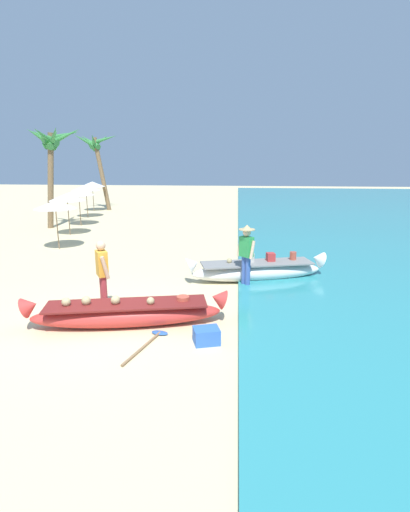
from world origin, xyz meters
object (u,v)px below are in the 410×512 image
object	(u,v)px
boat_white_midground	(257,270)
person_tourist_customer	(102,272)
cooler_box	(206,336)
paddle	(149,342)
boat_red_foreground	(127,313)
palm_tree_tall_inland	(52,146)
person_vendor_hatted	(246,252)
palm_tree_leaning_seaward	(96,149)

from	to	relation	value
boat_white_midground	person_tourist_customer	bearing A→B (deg)	-144.21
cooler_box	paddle	size ratio (longest dim) A/B	0.32
boat_red_foreground	palm_tree_tall_inland	distance (m)	13.76
boat_red_foreground	cooler_box	bearing A→B (deg)	-21.18
boat_white_midground	paddle	bearing A→B (deg)	-118.29
boat_red_foreground	person_tourist_customer	world-z (taller)	person_tourist_customer
boat_white_midground	palm_tree_tall_inland	size ratio (longest dim) A/B	0.84
palm_tree_tall_inland	cooler_box	distance (m)	15.28
person_vendor_hatted	boat_white_midground	bearing A→B (deg)	62.96
boat_red_foreground	person_vendor_hatted	bearing A→B (deg)	47.12
person_tourist_customer	palm_tree_leaning_seaward	size ratio (longest dim) A/B	0.34
boat_red_foreground	cooler_box	distance (m)	1.91
person_vendor_hatted	paddle	world-z (taller)	person_vendor_hatted
person_tourist_customer	cooler_box	xyz separation A→B (m)	(2.54, -1.48, -0.81)
person_vendor_hatted	person_tourist_customer	world-z (taller)	person_vendor_hatted
palm_tree_leaning_seaward	paddle	xyz separation A→B (m)	(7.53, -19.12, -3.90)
boat_white_midground	person_tourist_customer	distance (m)	4.63
boat_white_midground	palm_tree_leaning_seaward	bearing A→B (deg)	123.48
boat_white_midground	person_tourist_customer	world-z (taller)	person_tourist_customer
person_tourist_customer	boat_red_foreground	bearing A→B (deg)	-46.04
palm_tree_tall_inland	person_vendor_hatted	bearing A→B (deg)	-43.08
palm_tree_leaning_seaward	paddle	distance (m)	20.92
paddle	cooler_box	bearing A→B (deg)	5.18
boat_red_foreground	boat_white_midground	size ratio (longest dim) A/B	1.05
palm_tree_tall_inland	boat_white_midground	bearing A→B (deg)	-39.75
boat_red_foreground	palm_tree_leaning_seaward	size ratio (longest dim) A/B	0.87
boat_red_foreground	boat_white_midground	xyz separation A→B (m)	(2.95, 3.48, 0.02)
person_vendor_hatted	cooler_box	world-z (taller)	person_vendor_hatted
boat_red_foreground	person_tourist_customer	size ratio (longest dim) A/B	2.58
cooler_box	boat_white_midground	bearing A→B (deg)	58.57
cooler_box	palm_tree_leaning_seaward	bearing A→B (deg)	98.75
boat_white_midground	person_vendor_hatted	world-z (taller)	person_vendor_hatted
paddle	boat_white_midground	bearing A→B (deg)	61.71
boat_red_foreground	cooler_box	xyz separation A→B (m)	(1.77, -0.69, -0.13)
person_vendor_hatted	palm_tree_leaning_seaward	size ratio (longest dim) A/B	0.35
palm_tree_leaning_seaward	person_vendor_hatted	bearing A→B (deg)	-58.59
palm_tree_leaning_seaward	boat_red_foreground	bearing A→B (deg)	-69.43
boat_red_foreground	cooler_box	size ratio (longest dim) A/B	8.84
palm_tree_leaning_seaward	paddle	bearing A→B (deg)	-68.51
palm_tree_tall_inland	palm_tree_leaning_seaward	bearing A→B (deg)	91.94
palm_tree_leaning_seaward	palm_tree_tall_inland	bearing A→B (deg)	-88.06
boat_white_midground	person_tourist_customer	size ratio (longest dim) A/B	2.47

